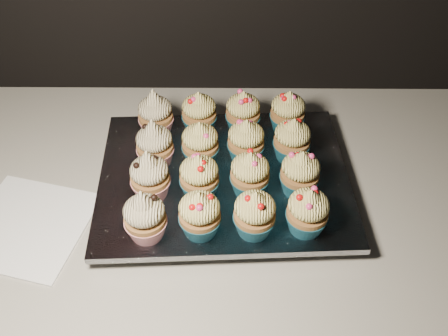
{
  "coord_description": "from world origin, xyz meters",
  "views": [
    {
      "loc": [
        0.1,
        1.12,
        1.53
      ],
      "look_at": [
        0.1,
        1.71,
        0.95
      ],
      "focal_mm": 40.0,
      "sensor_mm": 36.0,
      "label": 1
    }
  ],
  "objects": [
    {
      "name": "cabinet",
      "position": [
        0.0,
        1.7,
        0.43
      ],
      "size": [
        2.4,
        0.6,
        0.86
      ],
      "primitive_type": "cube",
      "color": "black",
      "rests_on": "ground"
    },
    {
      "name": "worktop",
      "position": [
        0.0,
        1.7,
        0.88
      ],
      "size": [
        2.44,
        0.64,
        0.04
      ],
      "primitive_type": "cube",
      "color": "beige",
      "rests_on": "cabinet"
    },
    {
      "name": "napkin",
      "position": [
        -0.22,
        1.62,
        0.9
      ],
      "size": [
        0.22,
        0.22,
        0.0
      ],
      "primitive_type": "cube",
      "rotation": [
        0.0,
        0.0,
        -0.24
      ],
      "color": "white",
      "rests_on": "worktop"
    },
    {
      "name": "baking_tray",
      "position": [
        0.1,
        1.71,
        0.91
      ],
      "size": [
        0.4,
        0.31,
        0.02
      ],
      "primitive_type": "cube",
      "rotation": [
        0.0,
        0.0,
        0.05
      ],
      "color": "black",
      "rests_on": "worktop"
    },
    {
      "name": "foil_lining",
      "position": [
        0.1,
        1.71,
        0.93
      ],
      "size": [
        0.43,
        0.34,
        0.01
      ],
      "primitive_type": "cube",
      "rotation": [
        0.0,
        0.0,
        0.05
      ],
      "color": "silver",
      "rests_on": "baking_tray"
    },
    {
      "name": "cupcake_0",
      "position": [
        -0.02,
        1.58,
        0.97
      ],
      "size": [
        0.06,
        0.06,
        0.1
      ],
      "color": "#B1182D",
      "rests_on": "foil_lining"
    },
    {
      "name": "cupcake_1",
      "position": [
        0.06,
        1.59,
        0.97
      ],
      "size": [
        0.06,
        0.06,
        0.08
      ],
      "color": "#175870",
      "rests_on": "foil_lining"
    },
    {
      "name": "cupcake_2",
      "position": [
        0.14,
        1.59,
        0.97
      ],
      "size": [
        0.06,
        0.06,
        0.08
      ],
      "color": "#175870",
      "rests_on": "foil_lining"
    },
    {
      "name": "cupcake_3",
      "position": [
        0.22,
        1.6,
        0.97
      ],
      "size": [
        0.06,
        0.06,
        0.08
      ],
      "color": "#175870",
      "rests_on": "foil_lining"
    },
    {
      "name": "cupcake_4",
      "position": [
        -0.02,
        1.66,
        0.97
      ],
      "size": [
        0.06,
        0.06,
        0.1
      ],
      "color": "#B1182D",
      "rests_on": "foil_lining"
    },
    {
      "name": "cupcake_5",
      "position": [
        0.06,
        1.66,
        0.97
      ],
      "size": [
        0.06,
        0.06,
        0.08
      ],
      "color": "#175870",
      "rests_on": "foil_lining"
    },
    {
      "name": "cupcake_6",
      "position": [
        0.14,
        1.67,
        0.97
      ],
      "size": [
        0.06,
        0.06,
        0.08
      ],
      "color": "#175870",
      "rests_on": "foil_lining"
    },
    {
      "name": "cupcake_7",
      "position": [
        0.22,
        1.67,
        0.97
      ],
      "size": [
        0.06,
        0.06,
        0.08
      ],
      "color": "#175870",
      "rests_on": "foil_lining"
    },
    {
      "name": "cupcake_8",
      "position": [
        -0.02,
        1.74,
        0.97
      ],
      "size": [
        0.06,
        0.06,
        0.1
      ],
      "color": "#B1182D",
      "rests_on": "foil_lining"
    },
    {
      "name": "cupcake_9",
      "position": [
        0.06,
        1.74,
        0.97
      ],
      "size": [
        0.06,
        0.06,
        0.08
      ],
      "color": "#175870",
      "rests_on": "foil_lining"
    },
    {
      "name": "cupcake_10",
      "position": [
        0.13,
        1.75,
        0.97
      ],
      "size": [
        0.06,
        0.06,
        0.08
      ],
      "color": "#175870",
      "rests_on": "foil_lining"
    },
    {
      "name": "cupcake_11",
      "position": [
        0.21,
        1.75,
        0.97
      ],
      "size": [
        0.06,
        0.06,
        0.08
      ],
      "color": "#175870",
      "rests_on": "foil_lining"
    },
    {
      "name": "cupcake_12",
      "position": [
        -0.03,
        1.82,
        0.97
      ],
      "size": [
        0.06,
        0.06,
        0.1
      ],
      "color": "#B1182D",
      "rests_on": "foil_lining"
    },
    {
      "name": "cupcake_13",
      "position": [
        0.05,
        1.82,
        0.97
      ],
      "size": [
        0.06,
        0.06,
        0.08
      ],
      "color": "#175870",
      "rests_on": "foil_lining"
    },
    {
      "name": "cupcake_14",
      "position": [
        0.13,
        1.83,
        0.97
      ],
      "size": [
        0.06,
        0.06,
        0.08
      ],
      "color": "#175870",
      "rests_on": "foil_lining"
    },
    {
      "name": "cupcake_15",
      "position": [
        0.21,
        1.83,
        0.97
      ],
      "size": [
        0.06,
        0.06,
        0.08
      ],
      "color": "#175870",
      "rests_on": "foil_lining"
    }
  ]
}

